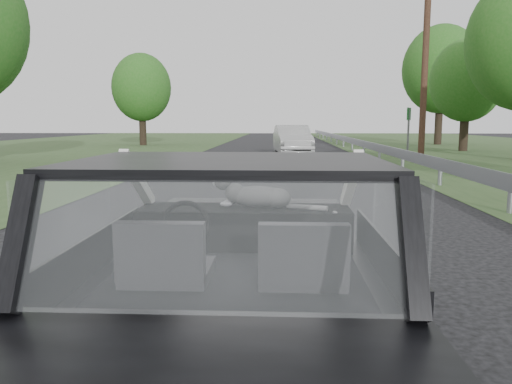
# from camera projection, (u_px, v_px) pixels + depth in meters

# --- Properties ---
(ground) EXTENTS (140.00, 140.00, 0.00)m
(ground) POSITION_uv_depth(u_px,v_px,m) (238.00, 373.00, 3.29)
(ground) COLOR #323136
(ground) RESTS_ON ground
(subject_car) EXTENTS (1.80, 4.00, 1.45)m
(subject_car) POSITION_uv_depth(u_px,v_px,m) (238.00, 266.00, 3.19)
(subject_car) COLOR black
(subject_car) RESTS_ON ground
(dashboard) EXTENTS (1.58, 0.45, 0.30)m
(dashboard) POSITION_uv_depth(u_px,v_px,m) (245.00, 227.00, 3.79)
(dashboard) COLOR black
(dashboard) RESTS_ON subject_car
(driver_seat) EXTENTS (0.50, 0.72, 0.42)m
(driver_seat) POSITION_uv_depth(u_px,v_px,m) (165.00, 254.00, 2.90)
(driver_seat) COLOR black
(driver_seat) RESTS_ON subject_car
(passenger_seat) EXTENTS (0.50, 0.72, 0.42)m
(passenger_seat) POSITION_uv_depth(u_px,v_px,m) (303.00, 256.00, 2.86)
(passenger_seat) COLOR black
(passenger_seat) RESTS_ON subject_car
(steering_wheel) EXTENTS (0.36, 0.36, 0.04)m
(steering_wheel) POSITION_uv_depth(u_px,v_px,m) (185.00, 225.00, 3.51)
(steering_wheel) COLOR black
(steering_wheel) RESTS_ON dashboard
(cat) EXTENTS (0.66, 0.32, 0.28)m
(cat) POSITION_uv_depth(u_px,v_px,m) (259.00, 195.00, 3.76)
(cat) COLOR slate
(cat) RESTS_ON dashboard
(guardrail) EXTENTS (0.05, 90.00, 0.32)m
(guardrail) POSITION_uv_depth(u_px,v_px,m) (436.00, 163.00, 12.89)
(guardrail) COLOR #9C9EA6
(guardrail) RESTS_ON ground
(other_car) EXTENTS (2.21, 4.67, 1.49)m
(other_car) POSITION_uv_depth(u_px,v_px,m) (292.00, 140.00, 24.69)
(other_car) COLOR #A6A6A6
(other_car) RESTS_ON ground
(highway_sign) EXTENTS (0.43, 0.87, 2.25)m
(highway_sign) POSITION_uv_depth(u_px,v_px,m) (408.00, 134.00, 21.86)
(highway_sign) COLOR #12551E
(highway_sign) RESTS_ON ground
(utility_pole) EXTENTS (0.32, 0.32, 7.81)m
(utility_pole) POSITION_uv_depth(u_px,v_px,m) (425.00, 64.00, 19.66)
(utility_pole) COLOR brown
(utility_pole) RESTS_ON ground
(tree_2) EXTENTS (4.75, 4.75, 6.04)m
(tree_2) POSITION_uv_depth(u_px,v_px,m) (466.00, 97.00, 27.86)
(tree_2) COLOR #1F5B18
(tree_2) RESTS_ON ground
(tree_3) EXTENTS (6.34, 6.34, 8.24)m
(tree_3) POSITION_uv_depth(u_px,v_px,m) (440.00, 87.00, 35.69)
(tree_3) COLOR #1F5B18
(tree_3) RESTS_ON ground
(tree_6) EXTENTS (4.85, 4.85, 6.17)m
(tree_6) POSITION_uv_depth(u_px,v_px,m) (142.00, 101.00, 34.76)
(tree_6) COLOR #1F5B18
(tree_6) RESTS_ON ground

